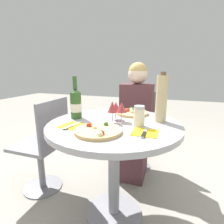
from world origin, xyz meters
TOP-DOWN VIEW (x-y plane):
  - ground_plane at (0.00, 0.00)m, footprint 12.00×12.00m
  - dining_table at (0.00, 0.00)m, footprint 0.94×0.94m
  - chair_behind_diner at (0.02, 0.83)m, footprint 0.41×0.41m
  - seated_diner at (0.02, 0.68)m, footprint 0.34×0.48m
  - chair_empty_side at (-0.71, 0.09)m, footprint 0.41×0.41m
  - pizza_large at (-0.03, -0.22)m, footprint 0.29×0.29m
  - pizza_small_far at (0.07, 0.29)m, footprint 0.27×0.27m
  - wine_bottle at (-0.32, 0.03)m, footprint 0.09×0.09m
  - tall_carafe at (0.31, 0.14)m, footprint 0.08×0.08m
  - sugar_shaker at (0.18, -0.02)m, footprint 0.07×0.07m
  - wine_glass_center at (0.04, 0.04)m, footprint 0.08×0.08m
  - wine_glass_front_left at (-0.01, 0.00)m, footprint 0.07×0.07m
  - wine_glass_back_left at (-0.01, 0.08)m, footprint 0.08×0.08m
  - place_setting_left at (-0.24, -0.16)m, footprint 0.17×0.19m
  - place_setting_right at (0.24, -0.14)m, footprint 0.15×0.19m

SIDE VIEW (x-z plane):
  - ground_plane at x=0.00m, z-range 0.00..0.00m
  - chair_behind_diner at x=0.02m, z-range 0.00..0.89m
  - chair_empty_side at x=-0.71m, z-range 0.00..0.89m
  - seated_diner at x=0.02m, z-range -0.05..1.17m
  - dining_table at x=0.00m, z-range 0.24..1.01m
  - place_setting_left at x=-0.24m, z-range 0.77..0.78m
  - place_setting_right at x=0.24m, z-range 0.77..0.78m
  - pizza_large at x=-0.03m, z-range 0.76..0.81m
  - pizza_small_far at x=0.07m, z-range 0.76..0.81m
  - sugar_shaker at x=0.18m, z-range 0.77..0.91m
  - wine_glass_back_left at x=-0.01m, z-range 0.80..0.94m
  - wine_glass_center at x=0.04m, z-range 0.81..0.95m
  - wine_glass_front_left at x=-0.01m, z-range 0.81..0.96m
  - wine_bottle at x=-0.32m, z-range 0.73..1.05m
  - tall_carafe at x=0.31m, z-range 0.76..1.12m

